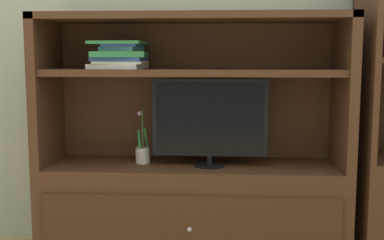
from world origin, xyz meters
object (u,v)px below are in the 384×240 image
object	(u,v)px
media_console	(193,184)
potted_plant	(143,153)
tv_monitor	(210,120)
magazine_stack	(120,56)

from	to	relation	value
media_console	potted_plant	xyz separation A→B (m)	(-0.28, 0.01, 0.17)
tv_monitor	magazine_stack	world-z (taller)	magazine_stack
media_console	tv_monitor	bearing A→B (deg)	-28.05
media_console	magazine_stack	distance (m)	0.80
media_console	magazine_stack	bearing A→B (deg)	-178.40
potted_plant	magazine_stack	xyz separation A→B (m)	(-0.11, -0.02, 0.54)
magazine_stack	media_console	bearing A→B (deg)	1.60
media_console	magazine_stack	world-z (taller)	media_console
potted_plant	magazine_stack	bearing A→B (deg)	-171.92
media_console	magazine_stack	size ratio (longest dim) A/B	4.59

